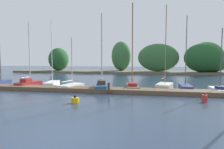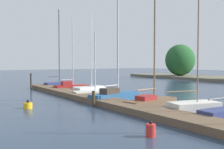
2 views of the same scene
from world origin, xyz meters
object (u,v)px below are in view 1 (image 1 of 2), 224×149
sailboat_2 (52,83)px  sailboat_3 (72,86)px  sailboat_5 (132,85)px  sailboat_6 (165,86)px  sailboat_1 (29,83)px  sailboat_4 (102,85)px  sailboat_7 (185,87)px  channel_buoy_0 (205,98)px  sailboat_0 (0,81)px  channel_buoy_1 (75,100)px  mooring_piling_1 (109,88)px  sailboat_8 (220,89)px

sailboat_2 → sailboat_3: sailboat_2 is taller
sailboat_5 → sailboat_6: sailboat_5 is taller
sailboat_1 → sailboat_4: sailboat_4 is taller
sailboat_5 → sailboat_6: (3.11, 0.35, -0.06)m
sailboat_4 → sailboat_7: sailboat_4 is taller
sailboat_1 → channel_buoy_0: size_ratio=11.48×
sailboat_4 → channel_buoy_0: sailboat_4 is taller
sailboat_0 → channel_buoy_1: (11.40, -6.58, -0.30)m
channel_buoy_1 → sailboat_1: bearing=140.5°
sailboat_1 → sailboat_6: 13.99m
sailboat_0 → channel_buoy_1: size_ratio=15.91×
sailboat_6 → mooring_piling_1: size_ratio=8.43×
sailboat_3 → sailboat_4: sailboat_4 is taller
sailboat_0 → sailboat_6: sailboat_0 is taller
sailboat_6 → sailboat_0: bearing=105.8°
sailboat_2 → sailboat_5: bearing=-106.6°
sailboat_1 → mooring_piling_1: (9.19, -2.76, 0.08)m
sailboat_0 → channel_buoy_0: bearing=-105.6°
sailboat_1 → sailboat_6: sailboat_6 is taller
sailboat_4 → sailboat_5: sailboat_5 is taller
sailboat_1 → sailboat_2: (2.13, 0.94, -0.08)m
sailboat_4 → mooring_piling_1: size_ratio=7.66×
sailboat_3 → sailboat_7: (10.93, 1.05, 0.06)m
sailboat_5 → channel_buoy_1: sailboat_5 is taller
sailboat_5 → mooring_piling_1: size_ratio=8.72×
sailboat_6 → sailboat_7: (1.87, -0.13, -0.03)m
sailboat_6 → channel_buoy_0: sailboat_6 is taller
channel_buoy_1 → channel_buoy_0: bearing=13.3°
sailboat_4 → sailboat_5: bearing=-86.2°
sailboat_4 → sailboat_8: size_ratio=1.31×
sailboat_2 → sailboat_5: sailboat_5 is taller
sailboat_4 → channel_buoy_0: bearing=-128.5°
sailboat_0 → sailboat_3: (8.62, -0.53, -0.21)m
sailboat_2 → sailboat_4: size_ratio=0.98×
sailboat_3 → sailboat_4: 3.10m
sailboat_6 → mooring_piling_1: sailboat_6 is taller
sailboat_3 → sailboat_6: bearing=-72.1°
mooring_piling_1 → channel_buoy_0: (7.02, -1.55, -0.24)m
sailboat_1 → sailboat_8: 18.63m
sailboat_7 → sailboat_5: bearing=93.9°
sailboat_5 → sailboat_4: bearing=97.7°
channel_buoy_1 → sailboat_3: bearing=114.7°
sailboat_0 → sailboat_8: bearing=-93.3°
sailboat_4 → sailboat_5: size_ratio=0.88×
channel_buoy_0 → channel_buoy_1: size_ratio=1.15×
channel_buoy_0 → sailboat_7: bearing=94.4°
sailboat_6 → mooring_piling_1: 6.01m
sailboat_4 → sailboat_3: bearing=77.7°
sailboat_5 → channel_buoy_0: (5.37, -4.87, -0.18)m
sailboat_1 → channel_buoy_1: (7.67, -6.33, -0.22)m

